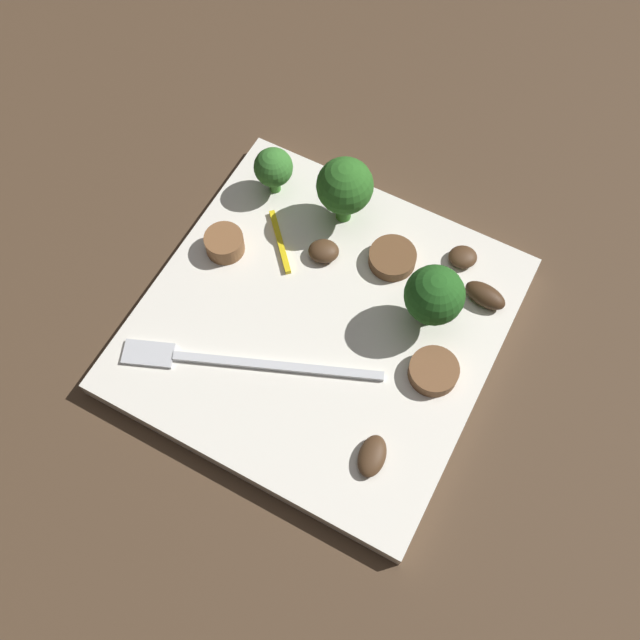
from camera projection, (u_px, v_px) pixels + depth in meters
ground_plane at (320, 329)px, 0.52m from camera, size 1.40×1.40×0.00m
plate at (320, 325)px, 0.52m from camera, size 0.24×0.24×0.02m
fork at (232, 362)px, 0.49m from camera, size 0.17×0.08×0.00m
broccoli_floret_0 at (345, 187)px, 0.51m from camera, size 0.04×0.04×0.06m
broccoli_floret_1 at (273, 168)px, 0.53m from camera, size 0.03×0.03×0.04m
broccoli_floret_2 at (434, 296)px, 0.48m from camera, size 0.04×0.04×0.06m
sausage_slice_0 at (392, 258)px, 0.52m from camera, size 0.04×0.04×0.01m
sausage_slice_1 at (224, 243)px, 0.53m from camera, size 0.04×0.04×0.02m
sausage_slice_2 at (431, 376)px, 0.48m from camera, size 0.04×0.04×0.01m
mushroom_0 at (372, 456)px, 0.46m from camera, size 0.02×0.03×0.01m
mushroom_1 at (324, 251)px, 0.53m from camera, size 0.03×0.03×0.01m
mushroom_2 at (463, 257)px, 0.52m from camera, size 0.03×0.03×0.01m
mushroom_3 at (485, 295)px, 0.51m from camera, size 0.03×0.02×0.01m
pepper_strip_0 at (280, 242)px, 0.53m from camera, size 0.04×0.04×0.00m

